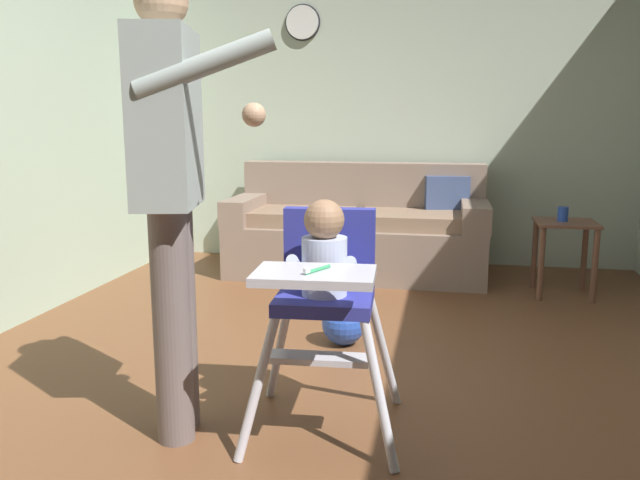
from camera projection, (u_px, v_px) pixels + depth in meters
ground at (329, 409)px, 2.82m from camera, size 5.60×7.34×0.10m
wall_far at (391, 111)px, 5.37m from camera, size 4.80×0.06×2.55m
couch at (359, 231)px, 5.08m from camera, size 1.99×0.86×0.86m
high_chair at (325, 276)px, 2.41m from camera, size 0.64×0.75×0.92m
adult_standing at (171, 185)px, 2.33m from camera, size 0.59×0.50×1.70m
toy_ball at (344, 323)px, 3.46m from camera, size 0.24×0.24×0.24m
side_table at (565, 241)px, 4.40m from camera, size 0.40×0.40×0.52m
sippy_cup at (563, 214)px, 4.37m from camera, size 0.07×0.07×0.10m
wall_clock at (303, 22)px, 5.33m from camera, size 0.30×0.04×0.30m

